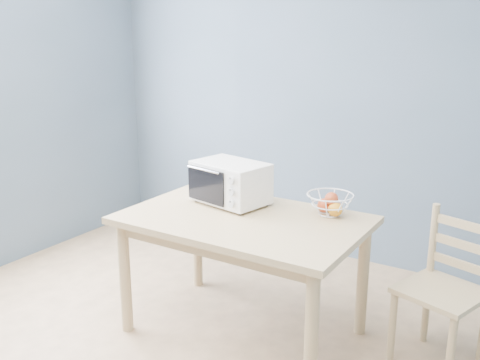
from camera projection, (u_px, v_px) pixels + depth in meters
The scene contains 5 objects.
room at pixel (122, 146), 2.40m from camera, with size 4.01×4.51×2.61m.
dining_table at pixel (243, 233), 3.16m from camera, with size 1.40×0.90×0.75m.
toaster_oven at pixel (228, 182), 3.36m from camera, with size 0.51×0.40×0.27m.
fruit_basket at pixel (331, 203), 3.15m from camera, with size 0.33×0.33×0.14m.
dining_chair at pixel (445, 293), 2.91m from camera, with size 0.51×0.51×0.86m.
Camera 1 is at (1.70, -1.72, 1.78)m, focal length 40.00 mm.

